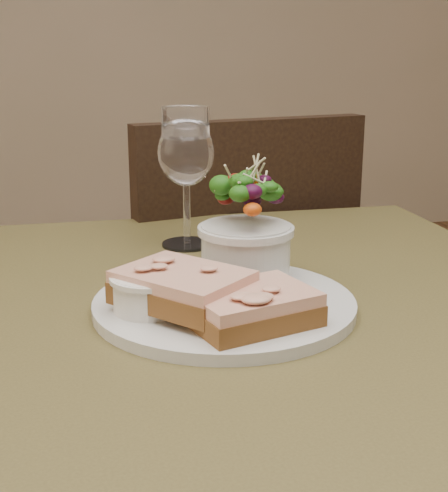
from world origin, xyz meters
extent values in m
cube|color=#433B1D|center=(0.00, 0.00, 0.73)|extent=(0.80, 0.80, 0.04)
cylinder|color=black|center=(0.34, 0.34, 0.35)|extent=(0.05, 0.05, 0.71)
cube|color=black|center=(0.11, 0.62, 0.45)|extent=(0.50, 0.50, 0.04)
cube|color=black|center=(0.15, 0.44, 0.68)|extent=(0.42, 0.13, 0.45)
cube|color=black|center=(0.11, 0.62, 0.23)|extent=(0.43, 0.43, 0.45)
cylinder|color=silver|center=(0.00, -0.02, 0.76)|extent=(0.27, 0.27, 0.01)
cube|color=#4C2D14|center=(0.01, -0.09, 0.77)|extent=(0.13, 0.11, 0.02)
cube|color=beige|center=(0.01, -0.09, 0.79)|extent=(0.13, 0.11, 0.01)
cube|color=#4C2D14|center=(-0.05, -0.04, 0.78)|extent=(0.15, 0.15, 0.02)
cube|color=beige|center=(-0.05, -0.04, 0.80)|extent=(0.15, 0.15, 0.01)
cylinder|color=silver|center=(-0.08, -0.03, 0.78)|extent=(0.08, 0.08, 0.04)
cylinder|color=brown|center=(-0.08, -0.03, 0.80)|extent=(0.07, 0.07, 0.01)
cylinder|color=silver|center=(0.04, 0.04, 0.79)|extent=(0.10, 0.10, 0.06)
ellipsoid|color=#123B0A|center=(0.04, 0.04, 0.85)|extent=(0.09, 0.09, 0.06)
ellipsoid|color=#123B0A|center=(-0.07, 0.05, 0.77)|extent=(0.04, 0.04, 0.01)
sphere|color=maroon|center=(-0.09, 0.04, 0.77)|extent=(0.02, 0.02, 0.02)
cylinder|color=white|center=(0.00, 0.23, 0.75)|extent=(0.07, 0.07, 0.00)
cylinder|color=white|center=(0.00, 0.23, 0.80)|extent=(0.01, 0.01, 0.09)
ellipsoid|color=white|center=(0.00, 0.23, 0.88)|extent=(0.08, 0.08, 0.09)
camera|label=1|loc=(-0.15, -0.67, 1.01)|focal=50.00mm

